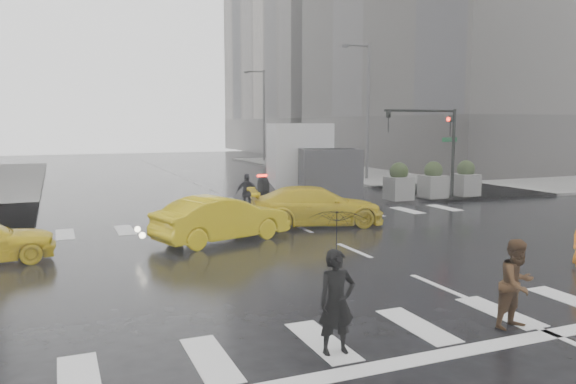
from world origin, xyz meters
name	(u,v)px	position (x,y,z in m)	size (l,w,h in m)	color
ground	(354,251)	(0.00, 0.00, 0.00)	(120.00, 120.00, 0.00)	black
sidewalk_ne	(473,176)	(19.50, 17.50, 0.07)	(35.00, 35.00, 0.15)	slate
building_ne_far	(341,32)	(29.00, 56.00, 16.27)	(26.05, 26.05, 36.00)	#A69C90
road_markings	(354,250)	(0.00, 0.00, 0.01)	(18.00, 48.00, 0.01)	silver
traffic_signal_pole	(437,135)	(9.01, 8.01, 3.22)	(4.45, 0.42, 4.50)	black
street_lamp_near	(366,106)	(10.87, 18.00, 4.95)	(2.15, 0.22, 9.00)	#59595B
street_lamp_far	(263,112)	(10.87, 38.00, 4.95)	(2.15, 0.22, 9.00)	#59595B
planter_west	(399,182)	(7.00, 8.20, 0.98)	(1.10, 1.10, 1.80)	slate
planter_mid	(433,181)	(9.00, 8.20, 0.98)	(1.10, 1.10, 1.80)	slate
planter_east	(466,179)	(11.00, 8.20, 0.98)	(1.10, 1.10, 1.80)	slate
pedestrian_black	(337,260)	(-4.01, -6.56, 1.59)	(1.01, 1.03, 2.43)	black
pedestrian_brown	(517,284)	(-0.37, -6.80, 0.84)	(0.82, 0.64, 1.69)	#462D19
pedestrian_far_a	(247,193)	(-0.69, 8.07, 0.85)	(0.99, 0.60, 1.69)	black
pedestrian_far_b	(326,191)	(2.65, 7.23, 0.86)	(1.11, 0.61, 1.72)	black
taxi_mid	(222,219)	(-3.30, 2.84, 0.74)	(1.57, 4.49, 1.48)	yellow
taxi_rear	(316,206)	(0.72, 4.21, 0.73)	(2.06, 4.47, 1.47)	yellow
box_truck	(305,160)	(3.00, 10.24, 2.03)	(2.69, 7.16, 3.81)	silver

